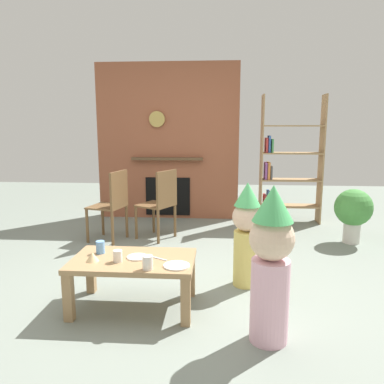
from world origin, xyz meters
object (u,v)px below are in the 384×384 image
at_px(potted_plant_tall, 353,210).
at_px(paper_plate_rear, 177,266).
at_px(paper_cup_center, 118,256).
at_px(dining_chair_left, 113,201).
at_px(paper_cup_near_right, 148,263).
at_px(coffee_table, 133,267).
at_px(paper_cup_near_left, 100,247).
at_px(child_in_pink, 247,232).
at_px(birthday_cake_slice, 92,257).
at_px(paper_plate_front, 137,257).
at_px(bookshelf, 286,165).
at_px(child_with_cone_hat, 271,261).
at_px(dining_chair_middle, 161,200).

bearing_deg(potted_plant_tall, paper_plate_rear, -134.34).
bearing_deg(paper_cup_center, dining_chair_left, 107.10).
relative_size(paper_cup_near_right, potted_plant_tall, 0.15).
height_order(coffee_table, paper_cup_near_left, paper_cup_near_left).
distance_m(paper_cup_near_right, child_in_pink, 1.06).
height_order(paper_plate_rear, dining_chair_left, dining_chair_left).
height_order(coffee_table, birthday_cake_slice, birthday_cake_slice).
bearing_deg(child_in_pink, paper_cup_center, 1.10).
distance_m(paper_plate_front, child_in_pink, 1.03).
height_order(coffee_table, paper_cup_near_right, paper_cup_near_right).
xyz_separation_m(paper_cup_center, dining_chair_left, (-0.56, 1.82, 0.05)).
relative_size(coffee_table, paper_cup_near_left, 9.41).
bearing_deg(coffee_table, paper_cup_near_left, 161.36).
distance_m(bookshelf, potted_plant_tall, 1.29).
xyz_separation_m(bookshelf, birthday_cake_slice, (-1.96, -2.96, -0.41)).
bearing_deg(paper_cup_near_right, dining_chair_left, 112.74).
bearing_deg(paper_cup_center, child_with_cone_hat, -15.90).
height_order(paper_cup_center, child_in_pink, child_in_pink).
distance_m(paper_plate_front, birthday_cake_slice, 0.35).
relative_size(paper_cup_center, child_with_cone_hat, 0.08).
bearing_deg(paper_plate_rear, dining_chair_middle, 102.16).
relative_size(dining_chair_left, dining_chair_middle, 1.00).
relative_size(paper_plate_front, child_in_pink, 0.17).
bearing_deg(paper_cup_near_left, paper_cup_center, -42.85).
relative_size(bookshelf, birthday_cake_slice, 19.00).
xyz_separation_m(child_with_cone_hat, potted_plant_tall, (1.31, 2.27, -0.15)).
bearing_deg(potted_plant_tall, paper_cup_center, -141.32).
xyz_separation_m(paper_cup_near_right, paper_cup_center, (-0.26, 0.14, -0.01)).
distance_m(coffee_table, paper_cup_near_right, 0.30).
relative_size(bookshelf, paper_cup_center, 20.93).
xyz_separation_m(birthday_cake_slice, child_with_cone_hat, (1.33, -0.31, 0.12)).
bearing_deg(child_with_cone_hat, paper_plate_rear, 0.25).
bearing_deg(paper_plate_rear, paper_cup_center, 172.00).
bearing_deg(birthday_cake_slice, paper_cup_near_right, -16.27).
height_order(paper_plate_rear, child_with_cone_hat, child_with_cone_hat).
bearing_deg(coffee_table, potted_plant_tall, 38.69).
bearing_deg(birthday_cake_slice, paper_cup_near_left, 88.73).
xyz_separation_m(paper_cup_center, birthday_cake_slice, (-0.20, -0.01, -0.01)).
relative_size(bookshelf, coffee_table, 1.95).
bearing_deg(dining_chair_middle, dining_chair_left, 39.84).
xyz_separation_m(bookshelf, paper_plate_rear, (-1.29, -3.02, -0.44)).
relative_size(paper_cup_near_left, paper_plate_rear, 0.52).
height_order(bookshelf, dining_chair_middle, bookshelf).
distance_m(paper_cup_near_right, dining_chair_left, 2.13).
bearing_deg(bookshelf, child_with_cone_hat, -100.98).
bearing_deg(bookshelf, paper_cup_near_right, -115.86).
height_order(paper_cup_center, birthday_cake_slice, paper_cup_center).
bearing_deg(paper_cup_near_right, child_in_pink, 43.44).
height_order(bookshelf, paper_plate_front, bookshelf).
bearing_deg(potted_plant_tall, birthday_cake_slice, -143.40).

